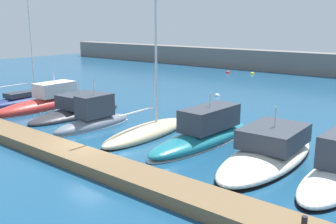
{
  "coord_description": "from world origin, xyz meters",
  "views": [
    {
      "loc": [
        16.99,
        -13.3,
        7.25
      ],
      "look_at": [
        1.98,
        4.68,
        1.82
      ],
      "focal_mm": 41.24,
      "sensor_mm": 36.0,
      "label": 1
    }
  ],
  "objects_px": {
    "sailboat_navy_nearest": "(23,100)",
    "dock_bollard": "(304,222)",
    "motorboat_red_second": "(48,102)",
    "sailboat_sand_fifth": "(147,131)",
    "motorboat_slate_fourth": "(94,119)",
    "mooring_buoy_yellow": "(252,74)",
    "motorboat_charcoal_third": "(78,110)",
    "mooring_buoy_red": "(228,73)",
    "motorboat_ivory_seventh": "(269,152)",
    "mooring_buoy_white": "(217,96)",
    "motorboat_teal_sixth": "(205,132)"
  },
  "relations": [
    {
      "from": "motorboat_charcoal_third",
      "to": "sailboat_sand_fifth",
      "type": "xyz_separation_m",
      "value": [
        8.25,
        -0.64,
        -0.07
      ]
    },
    {
      "from": "motorboat_teal_sixth",
      "to": "sailboat_navy_nearest",
      "type": "bearing_deg",
      "value": 93.39
    },
    {
      "from": "motorboat_ivory_seventh",
      "to": "mooring_buoy_red",
      "type": "distance_m",
      "value": 37.18
    },
    {
      "from": "motorboat_teal_sixth",
      "to": "mooring_buoy_white",
      "type": "relative_size",
      "value": 17.5
    },
    {
      "from": "motorboat_ivory_seventh",
      "to": "mooring_buoy_red",
      "type": "xyz_separation_m",
      "value": [
        -21.1,
        30.6,
        -0.51
      ]
    },
    {
      "from": "motorboat_teal_sixth",
      "to": "dock_bollard",
      "type": "height_order",
      "value": "motorboat_teal_sixth"
    },
    {
      "from": "sailboat_sand_fifth",
      "to": "mooring_buoy_yellow",
      "type": "relative_size",
      "value": 25.68
    },
    {
      "from": "sailboat_navy_nearest",
      "to": "mooring_buoy_white",
      "type": "distance_m",
      "value": 18.74
    },
    {
      "from": "sailboat_sand_fifth",
      "to": "mooring_buoy_white",
      "type": "xyz_separation_m",
      "value": [
        -4.09,
        14.79,
        -0.31
      ]
    },
    {
      "from": "mooring_buoy_red",
      "to": "mooring_buoy_yellow",
      "type": "relative_size",
      "value": 1.1
    },
    {
      "from": "motorboat_charcoal_third",
      "to": "mooring_buoy_red",
      "type": "xyz_separation_m",
      "value": [
        -4.54,
        30.58,
        -0.38
      ]
    },
    {
      "from": "mooring_buoy_red",
      "to": "dock_bollard",
      "type": "height_order",
      "value": "dock_bollard"
    },
    {
      "from": "motorboat_charcoal_third",
      "to": "sailboat_sand_fifth",
      "type": "bearing_deg",
      "value": -97.33
    },
    {
      "from": "sailboat_navy_nearest",
      "to": "dock_bollard",
      "type": "bearing_deg",
      "value": -105.83
    },
    {
      "from": "mooring_buoy_white",
      "to": "mooring_buoy_yellow",
      "type": "xyz_separation_m",
      "value": [
        -5.47,
        17.85,
        0.0
      ]
    },
    {
      "from": "motorboat_red_second",
      "to": "motorboat_teal_sixth",
      "type": "bearing_deg",
      "value": -90.24
    },
    {
      "from": "sailboat_sand_fifth",
      "to": "motorboat_red_second",
      "type": "bearing_deg",
      "value": 83.36
    },
    {
      "from": "motorboat_slate_fourth",
      "to": "motorboat_ivory_seventh",
      "type": "relative_size",
      "value": 0.67
    },
    {
      "from": "motorboat_charcoal_third",
      "to": "mooring_buoy_white",
      "type": "height_order",
      "value": "motorboat_charcoal_third"
    },
    {
      "from": "motorboat_red_second",
      "to": "mooring_buoy_red",
      "type": "bearing_deg",
      "value": -1.36
    },
    {
      "from": "motorboat_red_second",
      "to": "mooring_buoy_yellow",
      "type": "bearing_deg",
      "value": -7.15
    },
    {
      "from": "motorboat_charcoal_third",
      "to": "motorboat_teal_sixth",
      "type": "bearing_deg",
      "value": -90.53
    },
    {
      "from": "mooring_buoy_yellow",
      "to": "dock_bollard",
      "type": "xyz_separation_m",
      "value": [
        22.29,
        -38.7,
        0.79
      ]
    },
    {
      "from": "sailboat_sand_fifth",
      "to": "dock_bollard",
      "type": "relative_size",
      "value": 35.79
    },
    {
      "from": "sailboat_sand_fifth",
      "to": "mooring_buoy_white",
      "type": "bearing_deg",
      "value": 11.59
    },
    {
      "from": "motorboat_ivory_seventh",
      "to": "mooring_buoy_white",
      "type": "distance_m",
      "value": 18.84
    },
    {
      "from": "motorboat_red_second",
      "to": "dock_bollard",
      "type": "height_order",
      "value": "motorboat_red_second"
    },
    {
      "from": "sailboat_navy_nearest",
      "to": "sailboat_sand_fifth",
      "type": "bearing_deg",
      "value": -94.86
    },
    {
      "from": "motorboat_slate_fourth",
      "to": "dock_bollard",
      "type": "height_order",
      "value": "motorboat_slate_fourth"
    },
    {
      "from": "motorboat_ivory_seventh",
      "to": "mooring_buoy_red",
      "type": "height_order",
      "value": "motorboat_ivory_seventh"
    },
    {
      "from": "motorboat_teal_sixth",
      "to": "mooring_buoy_red",
      "type": "height_order",
      "value": "motorboat_teal_sixth"
    },
    {
      "from": "motorboat_red_second",
      "to": "mooring_buoy_red",
      "type": "distance_m",
      "value": 30.63
    },
    {
      "from": "motorboat_slate_fourth",
      "to": "sailboat_sand_fifth",
      "type": "height_order",
      "value": "sailboat_sand_fifth"
    },
    {
      "from": "motorboat_red_second",
      "to": "motorboat_charcoal_third",
      "type": "relative_size",
      "value": 1.08
    },
    {
      "from": "sailboat_navy_nearest",
      "to": "mooring_buoy_red",
      "type": "bearing_deg",
      "value": -9.44
    },
    {
      "from": "motorboat_ivory_seventh",
      "to": "sailboat_sand_fifth",
      "type": "bearing_deg",
      "value": 91.85
    },
    {
      "from": "motorboat_ivory_seventh",
      "to": "mooring_buoy_white",
      "type": "bearing_deg",
      "value": 38.78
    },
    {
      "from": "mooring_buoy_red",
      "to": "mooring_buoy_white",
      "type": "xyz_separation_m",
      "value": [
        8.69,
        -16.43,
        0.0
      ]
    },
    {
      "from": "motorboat_charcoal_third",
      "to": "motorboat_slate_fourth",
      "type": "distance_m",
      "value": 4.19
    },
    {
      "from": "motorboat_red_second",
      "to": "motorboat_charcoal_third",
      "type": "distance_m",
      "value": 4.13
    },
    {
      "from": "motorboat_charcoal_third",
      "to": "dock_bollard",
      "type": "height_order",
      "value": "motorboat_charcoal_third"
    },
    {
      "from": "motorboat_slate_fourth",
      "to": "mooring_buoy_yellow",
      "type": "bearing_deg",
      "value": 9.59
    },
    {
      "from": "motorboat_red_second",
      "to": "motorboat_charcoal_third",
      "type": "height_order",
      "value": "motorboat_red_second"
    },
    {
      "from": "sailboat_navy_nearest",
      "to": "mooring_buoy_white",
      "type": "height_order",
      "value": "sailboat_navy_nearest"
    },
    {
      "from": "motorboat_slate_fourth",
      "to": "mooring_buoy_yellow",
      "type": "xyz_separation_m",
      "value": [
        -5.21,
        33.53,
        -0.6
      ]
    },
    {
      "from": "motorboat_red_second",
      "to": "motorboat_teal_sixth",
      "type": "relative_size",
      "value": 1.01
    },
    {
      "from": "sailboat_sand_fifth",
      "to": "mooring_buoy_red",
      "type": "relative_size",
      "value": 23.27
    },
    {
      "from": "motorboat_teal_sixth",
      "to": "motorboat_ivory_seventh",
      "type": "distance_m",
      "value": 4.55
    },
    {
      "from": "motorboat_red_second",
      "to": "dock_bollard",
      "type": "distance_m",
      "value": 25.97
    },
    {
      "from": "mooring_buoy_white",
      "to": "dock_bollard",
      "type": "height_order",
      "value": "dock_bollard"
    }
  ]
}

